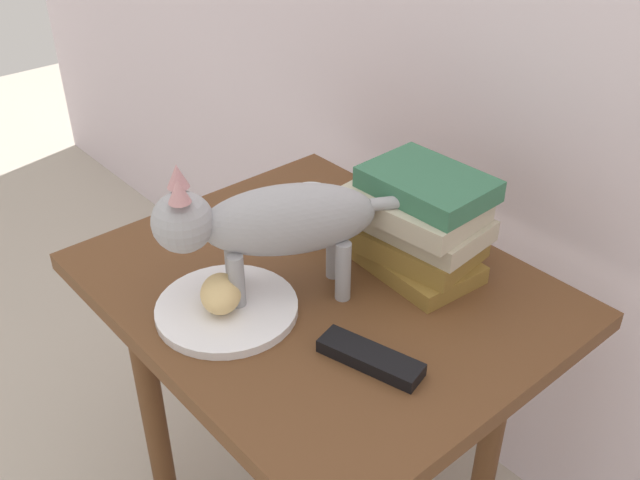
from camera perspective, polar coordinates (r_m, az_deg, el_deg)
name	(u,v)px	position (r m, az deg, el deg)	size (l,w,h in m)	color
side_table	(320,327)	(1.20, 0.00, -6.90)	(0.72, 0.59, 0.60)	brown
plate	(227,309)	(1.09, -7.39, -5.43)	(0.21, 0.21, 0.01)	white
bread_roll	(221,294)	(1.07, -7.87, -4.23)	(0.08, 0.06, 0.05)	#E0BC7A
cat	(269,222)	(1.05, -4.08, 1.42)	(0.26, 0.43, 0.23)	#99999E
book_stack	(419,223)	(1.15, 7.89, 1.38)	(0.22, 0.17, 0.17)	olive
candle_jar	(311,215)	(1.25, -0.73, 1.98)	(0.07, 0.07, 0.08)	silver
tv_remote	(370,358)	(1.00, 4.00, -9.29)	(0.15, 0.04, 0.02)	black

